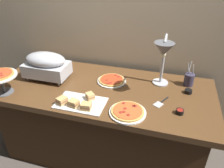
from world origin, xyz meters
TOP-DOWN VIEW (x-y plane):
  - ground_plane at (0.00, 0.00)m, footprint 8.00×8.00m
  - back_wall at (0.00, 0.50)m, footprint 4.40×0.04m
  - buffet_table at (0.00, 0.00)m, footprint 1.90×0.84m
  - chafing_dish at (-0.53, 0.01)m, footprint 0.39×0.23m
  - heat_lamp at (0.48, 0.06)m, footprint 0.15×0.34m
  - pizza_plate_front at (0.05, 0.12)m, footprint 0.26×0.26m
  - pizza_plate_center at (0.29, -0.29)m, footprint 0.27×0.27m
  - pizza_plate_raised_stand at (-0.76, -0.30)m, footprint 0.27×0.27m
  - sandwich_platter at (-0.09, -0.29)m, footprint 0.38×0.24m
  - sauce_cup_near at (0.72, 0.12)m, footprint 0.06×0.06m
  - sauce_cup_far at (0.65, -0.19)m, footprint 0.06×0.06m
  - utensil_holder at (0.72, 0.25)m, footprint 0.08×0.08m
  - serving_spatula at (0.51, -0.08)m, footprint 0.11×0.17m

SIDE VIEW (x-z plane):
  - ground_plane at x=0.00m, z-range 0.00..0.00m
  - buffet_table at x=0.00m, z-range 0.01..0.77m
  - serving_spatula at x=0.51m, z-range 0.76..0.77m
  - pizza_plate_front at x=0.05m, z-range 0.76..0.79m
  - pizza_plate_center at x=0.29m, z-range 0.76..0.79m
  - sauce_cup_near at x=0.72m, z-range 0.76..0.79m
  - sauce_cup_far at x=0.65m, z-range 0.76..0.80m
  - sandwich_platter at x=-0.09m, z-range 0.75..0.81m
  - utensil_holder at x=0.72m, z-range 0.71..0.93m
  - chafing_dish at x=-0.53m, z-range 0.78..1.03m
  - pizza_plate_raised_stand at x=-0.76m, z-range 0.82..1.00m
  - heat_lamp at x=0.48m, z-range 0.88..1.34m
  - back_wall at x=0.00m, z-range 0.00..2.40m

